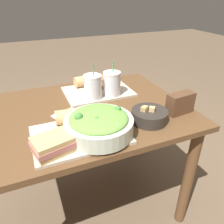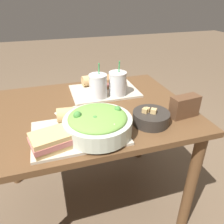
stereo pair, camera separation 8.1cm
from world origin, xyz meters
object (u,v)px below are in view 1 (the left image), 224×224
(sandwich_near, at_px, (54,144))
(drink_cup_dark, at_px, (93,87))
(soup_bowl, at_px, (149,115))
(drink_cup_red, at_px, (112,84))
(salad_bowl, at_px, (99,123))
(chip_bag, at_px, (180,103))
(napkin_folded, at_px, (66,115))
(baguette_far, at_px, (85,81))
(baguette_near, at_px, (75,115))
(sandwich_far, at_px, (106,82))

(sandwich_near, height_order, drink_cup_dark, drink_cup_dark)
(soup_bowl, relative_size, sandwich_near, 0.99)
(drink_cup_dark, distance_m, drink_cup_red, 0.12)
(salad_bowl, distance_m, chip_bag, 0.45)
(drink_cup_dark, bearing_deg, salad_bowl, -104.35)
(napkin_folded, bearing_deg, salad_bowl, -68.06)
(salad_bowl, relative_size, drink_cup_red, 1.45)
(soup_bowl, height_order, baguette_far, same)
(soup_bowl, xyz_separation_m, drink_cup_dark, (-0.17, 0.33, 0.04))
(sandwich_near, height_order, baguette_near, baguette_near)
(drink_cup_red, bearing_deg, baguette_far, 118.75)
(soup_bowl, height_order, napkin_folded, soup_bowl)
(sandwich_far, height_order, drink_cup_dark, drink_cup_dark)
(sandwich_far, xyz_separation_m, napkin_folded, (-0.32, -0.25, -0.04))
(sandwich_near, xyz_separation_m, sandwich_far, (0.42, 0.53, -0.00))
(sandwich_near, height_order, drink_cup_red, drink_cup_red)
(drink_cup_dark, relative_size, drink_cup_red, 0.99)
(sandwich_far, bearing_deg, chip_bag, -44.91)
(salad_bowl, relative_size, drink_cup_dark, 1.46)
(sandwich_near, height_order, napkin_folded, sandwich_near)
(drink_cup_red, distance_m, napkin_folded, 0.33)
(baguette_near, bearing_deg, napkin_folded, 19.00)
(soup_bowl, xyz_separation_m, drink_cup_red, (-0.06, 0.33, 0.05))
(baguette_far, xyz_separation_m, napkin_folded, (-0.20, -0.31, -0.04))
(sandwich_far, distance_m, baguette_far, 0.14)
(baguette_near, relative_size, chip_bag, 1.22)
(chip_bag, bearing_deg, baguette_near, 162.33)
(drink_cup_red, bearing_deg, chip_bag, -52.74)
(sandwich_far, height_order, baguette_far, baguette_far)
(drink_cup_dark, xyz_separation_m, drink_cup_red, (0.12, -0.00, 0.00))
(sandwich_near, bearing_deg, salad_bowl, -0.73)
(salad_bowl, relative_size, baguette_near, 1.62)
(sandwich_near, relative_size, baguette_near, 0.96)
(baguette_near, xyz_separation_m, drink_cup_red, (0.28, 0.22, 0.03))
(baguette_near, height_order, chip_bag, chip_bag)
(napkin_folded, bearing_deg, sandwich_far, 38.04)
(drink_cup_dark, bearing_deg, chip_bag, -41.60)
(soup_bowl, distance_m, baguette_near, 0.35)
(salad_bowl, bearing_deg, sandwich_near, -166.77)
(sandwich_near, bearing_deg, drink_cup_red, 30.47)
(sandwich_near, height_order, baguette_far, baguette_far)
(soup_bowl, relative_size, napkin_folded, 1.12)
(soup_bowl, relative_size, drink_cup_dark, 0.86)
(salad_bowl, height_order, baguette_near, salad_bowl)
(sandwich_near, distance_m, drink_cup_red, 0.57)
(drink_cup_dark, bearing_deg, sandwich_far, 44.25)
(salad_bowl, height_order, soup_bowl, salad_bowl)
(napkin_folded, bearing_deg, baguette_near, -76.73)
(sandwich_far, distance_m, chip_bag, 0.50)
(chip_bag, bearing_deg, napkin_folded, 153.06)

